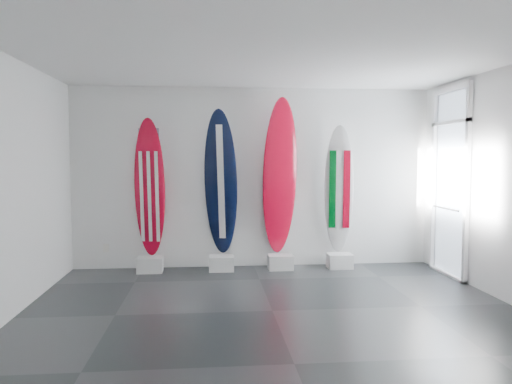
{
  "coord_description": "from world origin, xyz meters",
  "views": [
    {
      "loc": [
        -0.74,
        -5.78,
        1.84
      ],
      "look_at": [
        -0.07,
        1.4,
        1.34
      ],
      "focal_mm": 34.71,
      "sensor_mm": 36.0,
      "label": 1
    }
  ],
  "objects": [
    {
      "name": "ceiling",
      "position": [
        0.0,
        0.0,
        3.0
      ],
      "size": [
        6.0,
        6.0,
        0.0
      ],
      "primitive_type": "plane",
      "rotation": [
        3.14,
        0.0,
        0.0
      ],
      "color": "white",
      "rests_on": "wall_back"
    },
    {
      "name": "display_block_swiss",
      "position": [
        0.41,
        2.18,
        0.12
      ],
      "size": [
        0.4,
        0.3,
        0.24
      ],
      "primitive_type": "cube",
      "color": "silver",
      "rests_on": "floor"
    },
    {
      "name": "wall_outlet",
      "position": [
        -2.45,
        2.48,
        0.35
      ],
      "size": [
        0.09,
        0.02,
        0.13
      ],
      "primitive_type": "cube",
      "color": "silver",
      "rests_on": "wall_back"
    },
    {
      "name": "glass_door",
      "position": [
        2.97,
        1.55,
        1.43
      ],
      "size": [
        0.12,
        1.16,
        2.85
      ],
      "primitive_type": null,
      "color": "white",
      "rests_on": "floor"
    },
    {
      "name": "display_block_italy",
      "position": [
        1.41,
        2.18,
        0.12
      ],
      "size": [
        0.4,
        0.3,
        0.24
      ],
      "primitive_type": "cube",
      "color": "silver",
      "rests_on": "floor"
    },
    {
      "name": "surfboard_navy",
      "position": [
        -0.56,
        2.28,
        1.43
      ],
      "size": [
        0.62,
        0.52,
        2.38
      ],
      "primitive_type": "ellipsoid",
      "rotation": [
        0.14,
        0.0,
        -0.22
      ],
      "color": "black",
      "rests_on": "display_block_navy"
    },
    {
      "name": "surfboard_italy",
      "position": [
        1.41,
        2.28,
        1.3
      ],
      "size": [
        0.53,
        0.36,
        2.14
      ],
      "primitive_type": "ellipsoid",
      "rotation": [
        0.09,
        0.0,
        -0.2
      ],
      "color": "silver",
      "rests_on": "display_block_italy"
    },
    {
      "name": "surfboard_swiss",
      "position": [
        0.41,
        2.28,
        1.53
      ],
      "size": [
        0.63,
        0.43,
        2.58
      ],
      "primitive_type": "ellipsoid",
      "rotation": [
        0.1,
        0.0,
        0.17
      ],
      "color": "#A0051C",
      "rests_on": "display_block_swiss"
    },
    {
      "name": "display_block_navy",
      "position": [
        -0.56,
        2.18,
        0.12
      ],
      "size": [
        0.4,
        0.3,
        0.24
      ],
      "primitive_type": "cube",
      "color": "silver",
      "rests_on": "floor"
    },
    {
      "name": "wall_front",
      "position": [
        0.0,
        -2.5,
        1.5
      ],
      "size": [
        6.0,
        0.0,
        6.0
      ],
      "primitive_type": "plane",
      "rotation": [
        -1.57,
        0.0,
        0.0
      ],
      "color": "silver",
      "rests_on": "ground"
    },
    {
      "name": "wall_left",
      "position": [
        -3.0,
        0.0,
        1.5
      ],
      "size": [
        0.0,
        5.0,
        5.0
      ],
      "primitive_type": "plane",
      "rotation": [
        1.57,
        0.0,
        1.57
      ],
      "color": "silver",
      "rests_on": "ground"
    },
    {
      "name": "display_block_usa",
      "position": [
        -1.7,
        2.18,
        0.12
      ],
      "size": [
        0.4,
        0.3,
        0.24
      ],
      "primitive_type": "cube",
      "color": "silver",
      "rests_on": "floor"
    },
    {
      "name": "surfboard_usa",
      "position": [
        -1.7,
        2.28,
        1.35
      ],
      "size": [
        0.53,
        0.29,
        2.23
      ],
      "primitive_type": "ellipsoid",
      "rotation": [
        0.06,
        0.0,
        -0.18
      ],
      "color": "#A0051C",
      "rests_on": "display_block_usa"
    },
    {
      "name": "wall_back",
      "position": [
        0.0,
        2.5,
        1.5
      ],
      "size": [
        6.0,
        0.0,
        6.0
      ],
      "primitive_type": "plane",
      "rotation": [
        1.57,
        0.0,
        0.0
      ],
      "color": "silver",
      "rests_on": "ground"
    },
    {
      "name": "floor",
      "position": [
        0.0,
        0.0,
        0.0
      ],
      "size": [
        6.0,
        6.0,
        0.0
      ],
      "primitive_type": "plane",
      "color": "black",
      "rests_on": "ground"
    }
  ]
}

